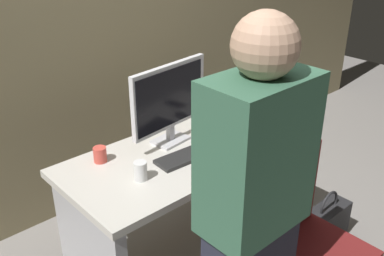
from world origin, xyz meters
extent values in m
plane|color=gray|center=(0.00, 0.00, 0.00)|extent=(9.00, 9.00, 0.00)
cube|color=beige|center=(0.00, 0.00, 0.70)|extent=(1.39, 0.67, 0.04)
cube|color=#B2B2B7|center=(0.64, 0.00, 0.34)|extent=(0.06, 0.59, 0.68)
cube|color=maroon|center=(0.07, -0.82, 0.46)|extent=(0.44, 0.44, 0.08)
cube|color=maroon|center=(0.07, -0.63, 0.72)|extent=(0.40, 0.06, 0.44)
cube|color=#38664C|center=(-0.35, -0.77, 1.14)|extent=(0.40, 0.24, 0.58)
sphere|color=tan|center=(-0.35, -0.77, 1.53)|extent=(0.22, 0.22, 0.22)
cube|color=silver|center=(0.00, 0.13, 0.73)|extent=(0.21, 0.16, 0.02)
cube|color=silver|center=(0.00, 0.13, 0.78)|extent=(0.04, 0.03, 0.08)
cube|color=silver|center=(0.00, 0.13, 1.00)|extent=(0.54, 0.09, 0.36)
cube|color=black|center=(-0.01, 0.12, 1.00)|extent=(0.49, 0.06, 0.32)
cube|color=#262626|center=(-0.02, -0.07, 0.73)|extent=(0.44, 0.15, 0.02)
ellipsoid|color=black|center=(0.30, -0.04, 0.74)|extent=(0.06, 0.10, 0.03)
cylinder|color=silver|center=(-0.36, -0.08, 0.77)|extent=(0.07, 0.07, 0.10)
cylinder|color=#D84C3F|center=(-0.42, 0.20, 0.76)|extent=(0.07, 0.07, 0.08)
cube|color=black|center=(0.51, 0.10, 0.73)|extent=(0.22, 0.17, 0.02)
cube|color=red|center=(0.52, 0.10, 0.76)|extent=(0.21, 0.13, 0.03)
cube|color=#3359A5|center=(0.50, 0.09, 0.78)|extent=(0.19, 0.15, 0.02)
cube|color=gold|center=(0.52, 0.10, 0.81)|extent=(0.20, 0.13, 0.02)
cube|color=white|center=(0.53, 0.09, 0.83)|extent=(0.16, 0.14, 0.03)
cube|color=beige|center=(0.51, 0.10, 0.86)|extent=(0.16, 0.16, 0.03)
cube|color=black|center=(0.45, -0.20, 0.72)|extent=(0.07, 0.15, 0.01)
cube|color=#262628|center=(0.71, -0.52, 0.13)|extent=(0.34, 0.14, 0.26)
torus|color=#262628|center=(0.71, -0.52, 0.29)|extent=(0.18, 0.02, 0.18)
camera|label=1|loc=(-1.41, -1.61, 1.90)|focal=41.43mm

